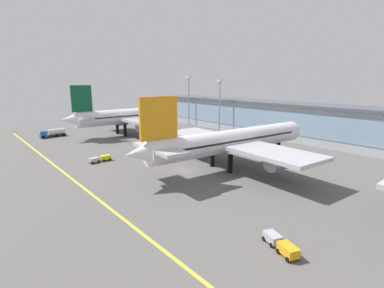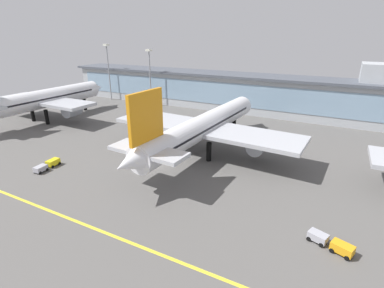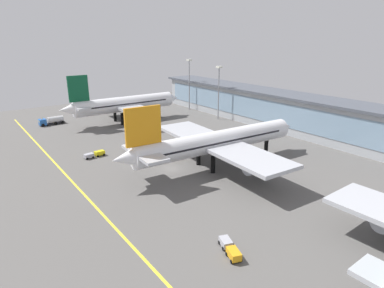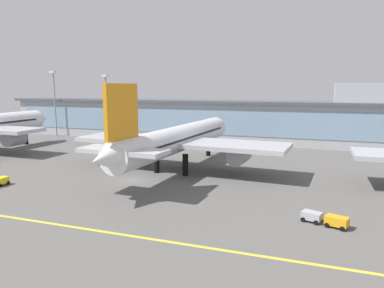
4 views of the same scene
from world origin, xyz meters
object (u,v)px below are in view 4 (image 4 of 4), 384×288
at_px(apron_light_mast_west, 54,93).
at_px(service_truck_far, 325,219).
at_px(airliner_near_right, 178,140).
at_px(apron_light_mast_centre, 106,96).

bearing_deg(apron_light_mast_west, service_truck_far, -32.52).
relative_size(airliner_near_right, apron_light_mast_centre, 2.62).
bearing_deg(service_truck_far, apron_light_mast_centre, 160.11).
bearing_deg(airliner_near_right, apron_light_mast_west, 63.02).
relative_size(apron_light_mast_west, apron_light_mast_centre, 1.07).
distance_m(apron_light_mast_west, apron_light_mast_centre, 21.21).
bearing_deg(apron_light_mast_west, airliner_near_right, -30.32).
xyz_separation_m(airliner_near_right, apron_light_mast_centre, (-37.78, 33.21, 7.41)).
relative_size(service_truck_far, apron_light_mast_centre, 0.28).
bearing_deg(apron_light_mast_centre, apron_light_mast_west, 176.63).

